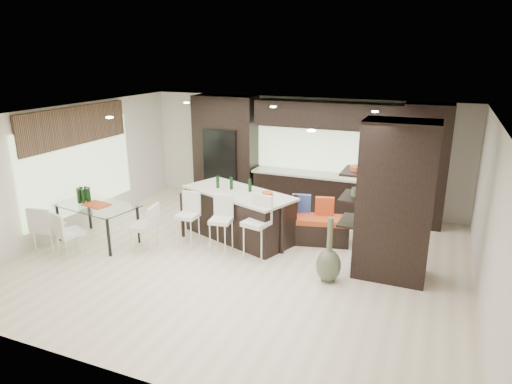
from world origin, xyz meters
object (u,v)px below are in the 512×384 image
at_px(stool_right, 256,234).
at_px(bench, 313,229).
at_px(chair_near, 70,236).
at_px(chair_far, 49,231).
at_px(dining_table, 98,223).
at_px(floor_vase, 329,250).
at_px(stool_left, 188,225).
at_px(chair_end, 145,230).
at_px(kitchen_island, 239,215).
at_px(stool_mid, 221,230).

height_order(stool_right, bench, stool_right).
xyz_separation_m(stool_right, chair_near, (-3.29, -1.24, -0.08)).
bearing_deg(chair_far, chair_near, -7.00).
distance_m(chair_near, chair_far, 0.51).
bearing_deg(dining_table, bench, 31.10).
bearing_deg(floor_vase, bench, 114.28).
distance_m(stool_left, chair_end, 0.84).
bearing_deg(chair_near, dining_table, 110.75).
bearing_deg(chair_near, chair_far, -157.32).
xyz_separation_m(stool_left, chair_near, (-1.81, -1.26, -0.03)).
distance_m(floor_vase, chair_far, 5.34).
distance_m(kitchen_island, chair_end, 1.93).
xyz_separation_m(stool_left, chair_far, (-2.33, -1.28, 0.00)).
bearing_deg(chair_near, stool_right, 41.43).
xyz_separation_m(kitchen_island, floor_vase, (2.20, -1.18, 0.07)).
bearing_deg(kitchen_island, chair_far, -125.25).
distance_m(stool_mid, bench, 1.91).
height_order(stool_mid, chair_near, stool_mid).
height_order(kitchen_island, chair_far, kitchen_island).
relative_size(stool_left, floor_vase, 0.78).
bearing_deg(stool_left, stool_right, -2.29).
bearing_deg(kitchen_island, bench, 33.15).
distance_m(kitchen_island, stool_left, 1.10).
height_order(bench, dining_table, dining_table).
bearing_deg(stool_mid, chair_near, -161.74).
xyz_separation_m(chair_near, chair_end, (1.13, 0.77, 0.02)).
bearing_deg(chair_far, bench, 19.05).
bearing_deg(dining_table, chair_near, -80.99).
height_order(stool_left, stool_right, stool_right).
xyz_separation_m(floor_vase, chair_far, (-5.26, -0.91, -0.13)).
xyz_separation_m(kitchen_island, bench, (1.51, 0.34, -0.23)).
relative_size(dining_table, chair_end, 1.91).
relative_size(stool_mid, floor_vase, 0.79).
bearing_deg(dining_table, kitchen_island, 36.16).
distance_m(stool_right, dining_table, 3.32).
height_order(floor_vase, chair_end, floor_vase).
distance_m(kitchen_island, stool_mid, 0.82).
relative_size(stool_left, bench, 0.62).
height_order(stool_left, chair_end, stool_left).
relative_size(bench, chair_far, 1.60).
xyz_separation_m(stool_mid, floor_vase, (2.20, -0.37, 0.12)).
distance_m(stool_left, floor_vase, 2.96).
bearing_deg(bench, stool_mid, -155.05).
height_order(stool_mid, bench, stool_mid).
relative_size(chair_far, chair_end, 1.03).
bearing_deg(chair_end, stool_right, -88.98).
distance_m(dining_table, chair_end, 1.14).
bearing_deg(chair_end, floor_vase, -99.40).
xyz_separation_m(bench, chair_near, (-4.06, -2.41, 0.14)).
bearing_deg(stool_mid, floor_vase, -17.46).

